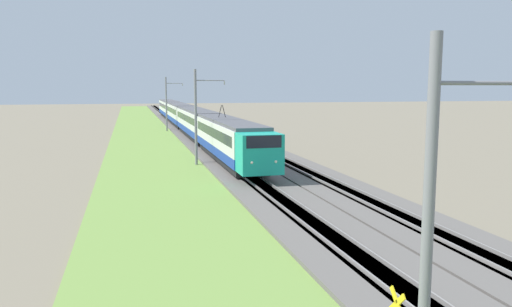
% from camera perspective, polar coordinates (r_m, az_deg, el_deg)
% --- Properties ---
extents(ballast_main, '(240.00, 4.40, 0.30)m').
position_cam_1_polar(ballast_main, '(54.35, -5.73, 0.88)').
color(ballast_main, '#605B56').
rests_on(ballast_main, ground).
extents(ballast_adjacent, '(240.00, 4.40, 0.30)m').
position_cam_1_polar(ballast_adjacent, '(55.20, -1.04, 1.02)').
color(ballast_adjacent, '#605B56').
rests_on(ballast_adjacent, ground).
extents(track_main, '(240.00, 1.57, 0.45)m').
position_cam_1_polar(track_main, '(54.35, -5.73, 0.89)').
color(track_main, '#4C4238').
rests_on(track_main, ground).
extents(track_adjacent, '(240.00, 1.57, 0.45)m').
position_cam_1_polar(track_adjacent, '(55.20, -1.04, 1.03)').
color(track_adjacent, '#4C4238').
rests_on(track_adjacent, ground).
extents(grass_verge, '(240.00, 10.12, 0.12)m').
position_cam_1_polar(grass_verge, '(53.84, -11.28, 0.61)').
color(grass_verge, olive).
rests_on(grass_verge, ground).
extents(passenger_train, '(84.56, 2.82, 4.89)m').
position_cam_1_polar(passenger_train, '(72.49, -7.94, 4.20)').
color(passenger_train, '#19A88E').
rests_on(passenger_train, ground).
extents(catenary_mast_near, '(0.22, 2.56, 7.43)m').
position_cam_1_polar(catenary_mast_near, '(9.84, 19.36, -8.22)').
color(catenary_mast_near, slate).
rests_on(catenary_mast_near, ground).
extents(catenary_mast_mid, '(0.22, 2.56, 7.91)m').
position_cam_1_polar(catenary_mast_mid, '(41.07, -6.81, 4.23)').
color(catenary_mast_mid, slate).
rests_on(catenary_mast_mid, ground).
extents(catenary_mast_far, '(0.22, 2.56, 7.92)m').
position_cam_1_polar(catenary_mast_far, '(73.69, -10.17, 5.63)').
color(catenary_mast_far, slate).
rests_on(catenary_mast_far, ground).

